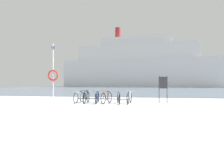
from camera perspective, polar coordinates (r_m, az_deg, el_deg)
The scene contains 11 objects.
ground at distance 61.27m, azimuth 7.85°, elevation -1.09°, with size 80.00×132.00×0.08m.
bike_rack at distance 12.03m, azimuth -2.66°, elevation -4.53°, with size 3.44×0.23×0.31m.
bicycle_0 at distance 12.68m, azimuth -9.86°, elevation -3.89°, with size 0.46×1.66×0.78m.
bicycle_1 at distance 12.21m, azimuth -7.73°, elevation -3.95°, with size 0.46×1.74×0.83m.
bicycle_2 at distance 12.15m, azimuth -4.47°, elevation -4.09°, with size 0.46×1.66×0.77m.
bicycle_3 at distance 11.93m, azimuth -1.63°, elevation -4.07°, with size 0.52×1.69×0.81m.
bicycle_4 at distance 11.94m, azimuth 2.00°, elevation -4.22°, with size 0.53×1.66×0.74m.
bicycle_5 at distance 11.76m, azimuth 5.22°, elevation -4.15°, with size 0.46×1.75×0.81m.
info_sign at distance 12.61m, azimuth 15.08°, elevation -0.27°, with size 0.55×0.05×1.73m.
rescue_post at distance 14.09m, azimuth -17.26°, elevation 2.85°, with size 0.81×0.12×4.05m.
ferry_ship at distance 72.16m, azimuth 8.07°, elevation 5.19°, with size 57.71×16.11×22.75m.
Camera 1 is at (1.93, -7.32, 1.24)m, focal length 30.48 mm.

